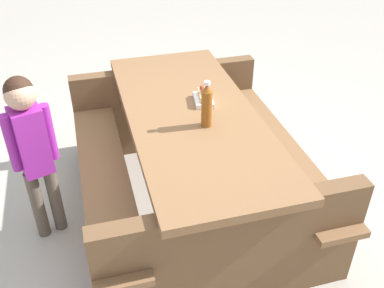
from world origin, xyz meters
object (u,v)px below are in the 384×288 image
Objects in this scene: hotdog_tray at (203,98)px; child_in_coat at (31,141)px; picnic_table at (192,154)px; soda_bottle at (207,106)px.

hotdog_tray is 0.18× the size of child_in_coat.
picnic_table is 0.46m from soda_bottle.
hotdog_tray is at bearing -65.75° from child_in_coat.
picnic_table is 1.99× the size of child_in_coat.
child_in_coat is at bearing 114.25° from hotdog_tray.
picnic_table is 10.94× the size of hotdog_tray.
soda_bottle is 1.40× the size of hotdog_tray.
child_in_coat is (-0.29, 0.89, 0.25)m from picnic_table.
hotdog_tray is at bearing 6.66° from soda_bottle.
soda_bottle is (-0.13, -0.09, 0.43)m from picnic_table.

